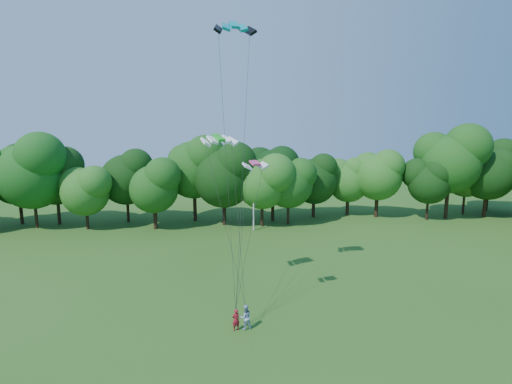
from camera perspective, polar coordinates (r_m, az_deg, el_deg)
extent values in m
plane|color=#285517|center=(25.75, 6.00, -24.49)|extent=(160.00, 160.00, 0.00)
cylinder|color=beige|center=(53.33, -0.35, -1.28)|extent=(0.20, 0.20, 8.17)
cube|color=beige|center=(52.71, -0.35, 2.87)|extent=(1.63, 0.27, 0.08)
imported|color=maroon|center=(29.55, -2.90, -17.77)|extent=(0.67, 0.55, 1.58)
imported|color=#99AFD5|center=(29.64, -1.52, -17.41)|extent=(1.02, 0.88, 1.81)
cube|color=#048692|center=(32.61, -3.17, 22.73)|extent=(3.18, 1.69, 0.80)
cube|color=green|center=(32.73, -5.35, 7.76)|extent=(3.18, 2.39, 0.62)
cube|color=#CA3871|center=(28.85, -0.15, 4.18)|extent=(2.00, 1.37, 0.35)
cylinder|color=black|center=(62.83, -28.96, -2.31)|extent=(0.52, 0.52, 4.95)
ellipsoid|color=#174B15|center=(61.91, -29.47, 3.60)|extent=(9.90, 9.90, 10.80)
cylinder|color=#2E2212|center=(59.07, 2.40, -2.10)|extent=(0.40, 0.40, 4.25)
ellipsoid|color=black|center=(58.15, 2.44, 3.31)|extent=(8.51, 8.51, 9.28)
cylinder|color=#391F17|center=(71.08, 27.54, -1.37)|extent=(0.41, 0.41, 3.76)
ellipsoid|color=#254E17|center=(70.36, 27.86, 2.58)|extent=(7.52, 7.52, 8.20)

